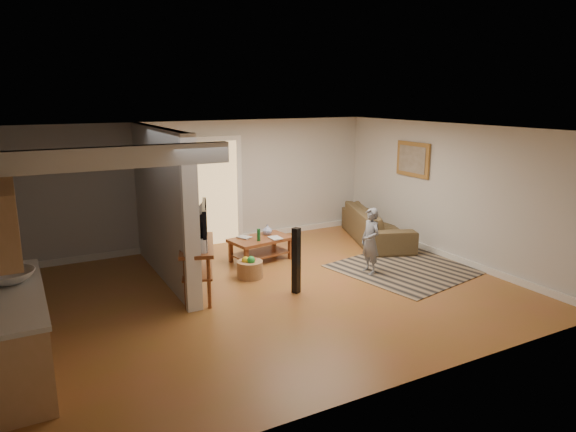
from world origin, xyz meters
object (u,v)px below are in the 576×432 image
object	(u,v)px
tv_console	(198,248)
toddler	(179,252)
speaker_left	(296,261)
speaker_right	(187,241)
toy_basket	(250,268)
coffee_table	(261,243)
child	(369,273)
sofa	(376,241)

from	to	relation	value
tv_console	toddler	distance (m)	2.40
tv_console	speaker_left	xyz separation A→B (m)	(1.34, -0.64, -0.22)
speaker_right	toddler	size ratio (longest dim) A/B	1.23
speaker_left	toddler	bearing A→B (deg)	85.43
speaker_right	toy_basket	distance (m)	1.21
tv_console	toddler	size ratio (longest dim) A/B	1.56
coffee_table	toddler	bearing A→B (deg)	135.36
tv_console	child	xyz separation A→B (m)	(2.89, -0.45, -0.74)
child	toddler	bearing A→B (deg)	-134.11
tv_console	coffee_table	bearing A→B (deg)	53.92
coffee_table	toddler	distance (m)	1.74
sofa	tv_console	size ratio (longest dim) A/B	1.71
sofa	child	bearing A→B (deg)	159.91
tv_console	speaker_right	size ratio (longest dim) A/B	1.26
tv_console	sofa	bearing A→B (deg)	34.06
coffee_table	tv_console	distance (m)	1.92
tv_console	speaker_right	distance (m)	1.17
tv_console	speaker_left	bearing A→B (deg)	-5.96
sofa	child	xyz separation A→B (m)	(-1.35, -1.55, 0.00)
speaker_right	toddler	world-z (taller)	speaker_right
sofa	speaker_right	bearing A→B (deg)	110.35
toddler	sofa	bearing A→B (deg)	-173.44
sofa	toddler	xyz separation A→B (m)	(-3.90, 1.16, 0.00)
toy_basket	speaker_left	bearing A→B (deg)	-69.90
tv_console	child	bearing A→B (deg)	10.61
speaker_left	toy_basket	size ratio (longest dim) A/B	2.37
coffee_table	tv_console	world-z (taller)	tv_console
speaker_left	speaker_right	distance (m)	2.12
speaker_left	toy_basket	bearing A→B (deg)	86.50
child	speaker_left	bearing A→B (deg)	-80.55
speaker_right	child	size ratio (longest dim) A/B	0.96
sofa	speaker_right	size ratio (longest dim) A/B	2.17
sofa	toddler	world-z (taller)	toddler
toddler	speaker_right	bearing A→B (deg)	105.07
sofa	child	world-z (taller)	child
sofa	child	size ratio (longest dim) A/B	2.07
speaker_right	toy_basket	bearing A→B (deg)	-26.65
child	coffee_table	bearing A→B (deg)	-135.93
child	toddler	xyz separation A→B (m)	(-2.55, 2.72, 0.00)
coffee_table	speaker_left	bearing A→B (deg)	-97.17
child	toddler	distance (m)	3.73
speaker_right	sofa	bearing A→B (deg)	18.06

